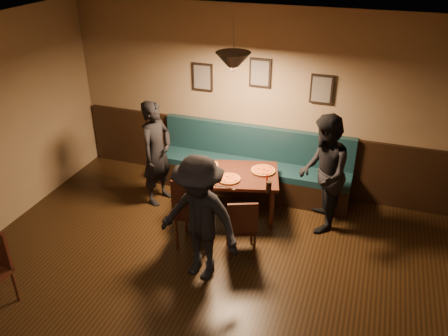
% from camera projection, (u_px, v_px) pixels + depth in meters
% --- Properties ---
extents(ceiling, '(7.00, 7.00, 0.00)m').
position_uv_depth(ceiling, '(141.00, 75.00, 3.28)').
color(ceiling, silver).
rests_on(ceiling, ground).
extents(wall_back, '(6.00, 0.00, 6.00)m').
position_uv_depth(wall_back, '(260.00, 102.00, 6.86)').
color(wall_back, '#8C704F').
rests_on(wall_back, ground).
extents(wainscot, '(5.88, 0.06, 1.00)m').
position_uv_depth(wainscot, '(257.00, 156.00, 7.26)').
color(wainscot, black).
rests_on(wainscot, ground).
extents(booth_bench, '(3.00, 0.60, 1.00)m').
position_uv_depth(booth_bench, '(252.00, 163.00, 7.04)').
color(booth_bench, '#0F232D').
rests_on(booth_bench, ground).
extents(picture_left, '(0.32, 0.04, 0.42)m').
position_uv_depth(picture_left, '(203.00, 77.00, 6.95)').
color(picture_left, black).
rests_on(picture_left, wall_back).
extents(picture_center, '(0.32, 0.04, 0.42)m').
position_uv_depth(picture_center, '(260.00, 73.00, 6.62)').
color(picture_center, black).
rests_on(picture_center, wall_back).
extents(picture_right, '(0.32, 0.04, 0.42)m').
position_uv_depth(picture_right, '(322.00, 89.00, 6.44)').
color(picture_right, black).
rests_on(picture_right, wall_back).
extents(pendant_lamp, '(0.44, 0.44, 0.25)m').
position_uv_depth(pendant_lamp, '(233.00, 63.00, 5.63)').
color(pendant_lamp, black).
rests_on(pendant_lamp, ceiling).
extents(dining_table, '(1.44, 1.12, 0.68)m').
position_uv_depth(dining_table, '(232.00, 194.00, 6.53)').
color(dining_table, black).
rests_on(dining_table, floor).
extents(chair_near_left, '(0.50, 0.50, 1.03)m').
position_uv_depth(chair_near_left, '(195.00, 209.00, 5.88)').
color(chair_near_left, black).
rests_on(chair_near_left, floor).
extents(chair_near_right, '(0.48, 0.48, 0.84)m').
position_uv_depth(chair_near_right, '(241.00, 225.00, 5.75)').
color(chair_near_right, black).
rests_on(chair_near_right, floor).
extents(diner_left, '(0.49, 0.65, 1.60)m').
position_uv_depth(diner_left, '(157.00, 153.00, 6.68)').
color(diner_left, black).
rests_on(diner_left, floor).
extents(diner_right, '(0.75, 0.90, 1.65)m').
position_uv_depth(diner_right, '(323.00, 174.00, 6.07)').
color(diner_right, black).
rests_on(diner_right, floor).
extents(diner_front, '(1.12, 0.77, 1.58)m').
position_uv_depth(diner_front, '(199.00, 219.00, 5.20)').
color(diner_front, black).
rests_on(diner_front, floor).
extents(pizza_a, '(0.47, 0.47, 0.04)m').
position_uv_depth(pizza_a, '(206.00, 165.00, 6.55)').
color(pizza_a, orange).
rests_on(pizza_a, dining_table).
extents(pizza_b, '(0.36, 0.36, 0.04)m').
position_uv_depth(pizza_b, '(229.00, 179.00, 6.20)').
color(pizza_b, orange).
rests_on(pizza_b, dining_table).
extents(pizza_c, '(0.41, 0.41, 0.04)m').
position_uv_depth(pizza_c, '(263.00, 170.00, 6.41)').
color(pizza_c, gold).
rests_on(pizza_c, dining_table).
extents(soda_glass, '(0.09, 0.09, 0.16)m').
position_uv_depth(soda_glass, '(269.00, 187.00, 5.89)').
color(soda_glass, black).
rests_on(soda_glass, dining_table).
extents(tabasco_bottle, '(0.03, 0.03, 0.11)m').
position_uv_depth(tabasco_bottle, '(267.00, 177.00, 6.16)').
color(tabasco_bottle, '#880904').
rests_on(tabasco_bottle, dining_table).
extents(napkin_a, '(0.18, 0.18, 0.01)m').
position_uv_depth(napkin_a, '(203.00, 159.00, 6.75)').
color(napkin_a, '#217D22').
rests_on(napkin_a, dining_table).
extents(napkin_b, '(0.20, 0.20, 0.01)m').
position_uv_depth(napkin_b, '(187.00, 177.00, 6.28)').
color(napkin_b, '#207B38').
rests_on(napkin_b, dining_table).
extents(cutlery_set, '(0.21, 0.06, 0.00)m').
position_uv_depth(cutlery_set, '(222.00, 187.00, 6.05)').
color(cutlery_set, silver).
rests_on(cutlery_set, dining_table).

